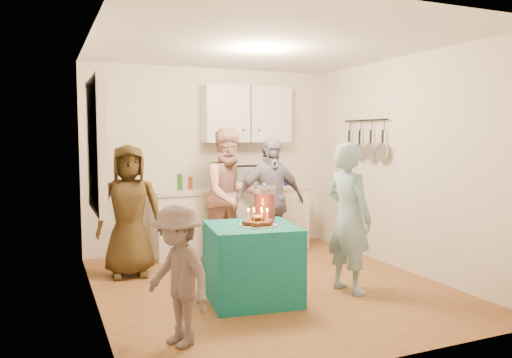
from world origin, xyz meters
name	(u,v)px	position (x,y,z in m)	size (l,w,h in m)	color
floor	(269,285)	(0.00, 0.00, 0.00)	(4.00, 4.00, 0.00)	brown
ceiling	(269,45)	(0.00, 0.00, 2.60)	(4.00, 4.00, 0.00)	white
back_wall	(211,160)	(0.00, 2.00, 1.30)	(3.60, 3.60, 0.00)	silver
left_wall	(94,173)	(-1.80, 0.00, 1.30)	(4.00, 4.00, 0.00)	silver
right_wall	(403,164)	(1.80, 0.00, 1.30)	(4.00, 4.00, 0.00)	silver
window_night	(94,145)	(-1.77, 0.30, 1.55)	(0.04, 1.00, 1.20)	black
counter	(232,221)	(0.20, 1.70, 0.43)	(2.20, 0.58, 0.86)	white
countertop	(231,190)	(0.20, 1.70, 0.89)	(2.24, 0.62, 0.05)	beige
upper_cabinet	(247,114)	(0.50, 1.85, 1.95)	(1.30, 0.30, 0.80)	white
pot_rack	(364,139)	(1.72, 0.70, 1.60)	(0.12, 1.00, 0.60)	black
microwave	(248,177)	(0.46, 1.70, 1.06)	(0.55, 0.37, 0.30)	white
party_table	(252,263)	(-0.35, -0.37, 0.38)	(0.85, 0.85, 0.76)	#0F6966
donut_cake	(258,217)	(-0.31, -0.43, 0.85)	(0.38, 0.38, 0.18)	#381C0C
punch_jar	(264,204)	(-0.12, -0.16, 0.93)	(0.22, 0.22, 0.34)	red
man_birthday	(349,218)	(0.69, -0.51, 0.79)	(0.58, 0.38, 1.58)	#88B3C7
woman_back_left	(129,211)	(-1.33, 0.99, 0.77)	(0.76, 0.49, 1.55)	brown
woman_back_center	(231,195)	(0.00, 1.18, 0.87)	(0.85, 0.66, 1.74)	#C86E68
woman_back_right	(270,201)	(0.43, 0.90, 0.81)	(0.95, 0.40, 1.63)	#121038
child_near_left	(178,276)	(-1.30, -1.14, 0.55)	(0.72, 0.41, 1.11)	#524441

